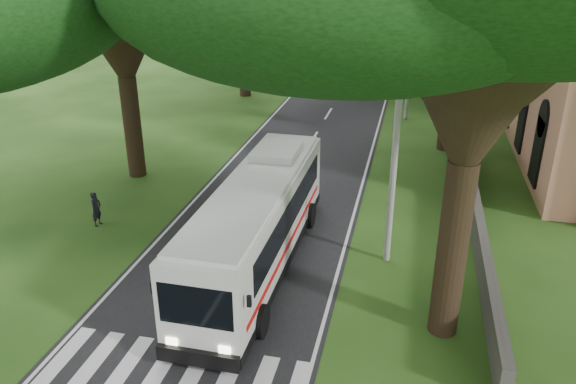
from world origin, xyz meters
TOP-DOWN VIEW (x-y plane):
  - ground at (0.00, 0.00)m, footprint 140.00×140.00m
  - road at (0.00, 25.00)m, footprint 8.00×120.00m
  - crosswalk at (0.00, -2.00)m, footprint 8.00×3.00m
  - property_wall at (9.00, 24.00)m, footprint 0.35×50.00m
  - pole_near at (5.50, 6.00)m, footprint 1.60×0.24m
  - pole_mid at (5.50, 26.00)m, footprint 1.60×0.24m
  - pole_far at (5.50, 46.00)m, footprint 1.60×0.24m
  - coach_bus at (0.80, 4.43)m, footprint 2.89×11.85m
  - distant_car_a at (-2.58, 37.52)m, footprint 2.02×4.30m
  - distant_car_b at (-2.93, 55.38)m, footprint 2.25×4.78m
  - distant_car_c at (0.80, 63.69)m, footprint 2.11×4.99m
  - pedestrian at (-6.94, 6.17)m, footprint 0.40×0.58m

SIDE VIEW (x-z plane):
  - ground at x=0.00m, z-range 0.00..0.00m
  - crosswalk at x=0.00m, z-range -0.01..0.01m
  - road at x=0.00m, z-range -0.01..0.03m
  - property_wall at x=9.00m, z-range 0.00..1.20m
  - distant_car_a at x=-2.58m, z-range 0.03..1.45m
  - distant_car_c at x=0.80m, z-range 0.03..1.47m
  - pedestrian at x=-6.94m, z-range 0.00..1.54m
  - distant_car_b at x=-2.93m, z-range 0.03..1.54m
  - coach_bus at x=0.80m, z-range 0.13..3.62m
  - pole_near at x=5.50m, z-range 0.18..8.18m
  - pole_mid at x=5.50m, z-range 0.18..8.18m
  - pole_far at x=5.50m, z-range 0.18..8.18m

